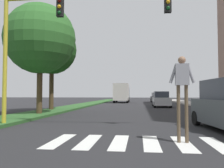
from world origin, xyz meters
TOP-DOWN VIEW (x-y plane):
  - ground_plane at (0.00, 30.00)m, footprint 140.00×140.00m
  - crosswalk at (0.00, 8.09)m, footprint 4.95×2.20m
  - median_strip at (-6.66, 28.00)m, footprint 2.54×64.00m
  - tree_mid at (-6.31, 15.81)m, footprint 4.61×4.61m
  - tree_far at (-7.01, 19.69)m, footprint 4.04×4.04m
  - sidewalk_right at (7.55, 28.00)m, footprint 3.00×64.00m
  - traffic_light_gantry at (-3.28, 10.80)m, footprint 8.30×0.30m
  - pedestrian_performer at (1.36, 8.23)m, footprint 0.75×0.26m
  - sedan_midblock at (2.55, 27.42)m, footprint 1.84×4.36m
  - sedan_distant at (3.22, 42.31)m, footprint 2.12×4.65m
  - truck_box_delivery at (-2.72, 39.89)m, footprint 2.40×6.20m

SIDE VIEW (x-z plane):
  - ground_plane at x=0.00m, z-range 0.00..0.00m
  - crosswalk at x=0.00m, z-range 0.00..0.01m
  - median_strip at x=-6.66m, z-range 0.00..0.15m
  - sidewalk_right at x=7.55m, z-range 0.00..0.15m
  - sedan_distant at x=3.22m, z-range -0.06..1.61m
  - sedan_midblock at x=2.55m, z-range -0.06..1.63m
  - truck_box_delivery at x=-2.72m, z-range 0.08..3.18m
  - pedestrian_performer at x=1.36m, z-range 0.42..2.91m
  - traffic_light_gantry at x=-3.28m, z-range 1.34..7.34m
  - tree_mid at x=-6.31m, z-range 1.42..8.62m
  - tree_far at x=-7.01m, z-range 1.57..8.51m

